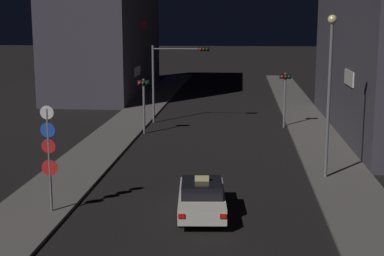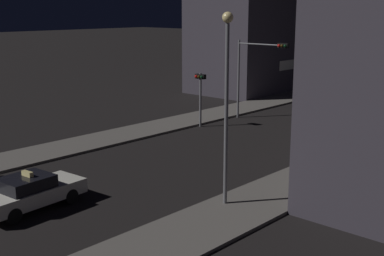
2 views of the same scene
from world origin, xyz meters
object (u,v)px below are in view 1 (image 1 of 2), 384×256
(traffic_light_overhead, at_px, (174,68))
(traffic_light_right_kerb, at_px, (285,89))
(taxi, at_px, (202,197))
(traffic_light_left_kerb, at_px, (144,95))
(sign_pole_left, at_px, (49,151))
(street_lamp_near_block, at_px, (330,78))

(traffic_light_overhead, relative_size, traffic_light_right_kerb, 1.47)
(taxi, distance_m, traffic_light_left_kerb, 16.94)
(traffic_light_left_kerb, bearing_deg, sign_pole_left, -93.33)
(traffic_light_overhead, distance_m, sign_pole_left, 20.93)
(taxi, xyz_separation_m, traffic_light_overhead, (-3.50, 20.28, 3.40))
(traffic_light_overhead, bearing_deg, traffic_light_left_kerb, -110.02)
(sign_pole_left, bearing_deg, traffic_light_right_kerb, 61.49)
(taxi, distance_m, traffic_light_right_kerb, 19.71)
(sign_pole_left, bearing_deg, traffic_light_left_kerb, 86.67)
(taxi, height_order, traffic_light_left_kerb, traffic_light_left_kerb)
(taxi, relative_size, street_lamp_near_block, 0.59)
(traffic_light_overhead, height_order, sign_pole_left, traffic_light_overhead)
(traffic_light_overhead, distance_m, street_lamp_near_block, 17.30)
(traffic_light_right_kerb, xyz_separation_m, street_lamp_near_block, (1.05, -13.45, 2.17))
(traffic_light_left_kerb, bearing_deg, traffic_light_right_kerb, 17.30)
(traffic_light_left_kerb, relative_size, traffic_light_right_kerb, 0.95)
(traffic_light_overhead, bearing_deg, sign_pole_left, -96.87)
(traffic_light_overhead, distance_m, traffic_light_right_kerb, 8.30)
(taxi, relative_size, sign_pole_left, 1.07)
(taxi, height_order, traffic_light_overhead, traffic_light_overhead)
(traffic_light_overhead, xyz_separation_m, sign_pole_left, (-2.50, -20.72, -1.53))
(traffic_light_left_kerb, relative_size, street_lamp_near_block, 0.48)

